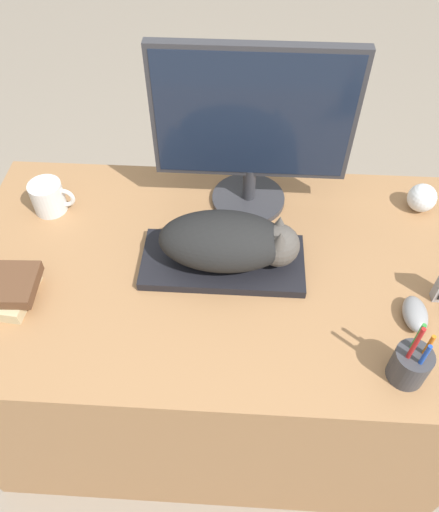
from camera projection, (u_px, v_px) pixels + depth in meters
name	position (u px, v px, depth m)	size (l,w,h in m)	color
ground_plane	(210.00, 505.00, 1.57)	(12.00, 12.00, 0.00)	gray
desk	(217.00, 339.00, 1.55)	(1.32, 0.78, 0.71)	#9E7047
keyboard	(223.00, 262.00, 1.27)	(0.41, 0.19, 0.02)	black
cat	(231.00, 241.00, 1.21)	(0.35, 0.17, 0.14)	black
monitor	(253.00, 124.00, 1.24)	(0.51, 0.21, 0.47)	#333338
computer_mouse	(415.00, 314.00, 1.16)	(0.06, 0.10, 0.04)	gray
coffee_mug	(49.00, 197.00, 1.38)	(0.12, 0.09, 0.09)	silver
pen_cup	(410.00, 364.00, 1.04)	(0.08, 0.08, 0.19)	#38383D
baseball	(422.00, 198.00, 1.39)	(0.08, 0.08, 0.08)	silver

